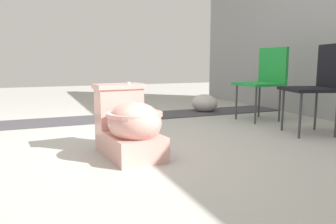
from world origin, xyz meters
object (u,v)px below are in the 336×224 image
object	(u,v)px
toilet	(130,125)
boulder_near	(204,103)
folding_chair_left	(265,76)
folding_chair_middle	(321,79)

from	to	relation	value
toilet	boulder_near	world-z (taller)	toilet
folding_chair_left	folding_chair_middle	size ratio (longest dim) A/B	1.00
folding_chair_middle	boulder_near	size ratio (longest dim) A/B	2.33
folding_chair_left	folding_chair_middle	distance (m)	0.80
folding_chair_middle	boulder_near	world-z (taller)	folding_chair_middle
boulder_near	folding_chair_middle	bearing A→B (deg)	11.71
toilet	folding_chair_middle	size ratio (longest dim) A/B	0.79
toilet	folding_chair_left	distance (m)	2.05
folding_chair_left	boulder_near	xyz separation A→B (m)	(-0.80, -0.35, -0.39)
toilet	boulder_near	bearing A→B (deg)	131.92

